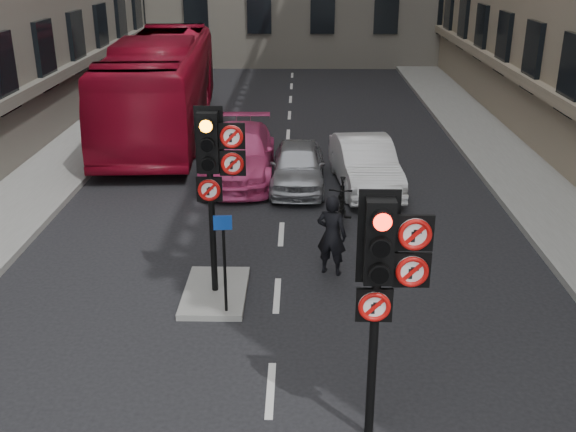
{
  "coord_description": "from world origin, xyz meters",
  "views": [
    {
      "loc": [
        0.42,
        -6.54,
        6.3
      ],
      "look_at": [
        0.25,
        2.68,
        2.6
      ],
      "focal_mm": 42.0,
      "sensor_mm": 36.0,
      "label": 1
    }
  ],
  "objects_px": {
    "signal_near": "(385,268)",
    "motorcyclist": "(332,235)",
    "signal_far": "(214,162)",
    "car_white": "(365,164)",
    "car_silver": "(298,165)",
    "motorcycle": "(341,204)",
    "bus_red": "(162,85)",
    "info_sign": "(224,250)",
    "car_pink": "(239,154)"
  },
  "relations": [
    {
      "from": "signal_near",
      "to": "signal_far",
      "type": "distance_m",
      "value": 4.77
    },
    {
      "from": "car_silver",
      "to": "info_sign",
      "type": "height_order",
      "value": "info_sign"
    },
    {
      "from": "signal_far",
      "to": "car_silver",
      "type": "bearing_deg",
      "value": 76.89
    },
    {
      "from": "motorcyclist",
      "to": "info_sign",
      "type": "relative_size",
      "value": 0.91
    },
    {
      "from": "car_pink",
      "to": "info_sign",
      "type": "height_order",
      "value": "info_sign"
    },
    {
      "from": "car_white",
      "to": "signal_far",
      "type": "bearing_deg",
      "value": -123.61
    },
    {
      "from": "car_white",
      "to": "info_sign",
      "type": "bearing_deg",
      "value": -119.47
    },
    {
      "from": "bus_red",
      "to": "car_silver",
      "type": "bearing_deg",
      "value": -54.17
    },
    {
      "from": "bus_red",
      "to": "signal_near",
      "type": "bearing_deg",
      "value": -73.49
    },
    {
      "from": "car_silver",
      "to": "info_sign",
      "type": "xyz_separation_m",
      "value": [
        -1.27,
        -7.19,
        0.71
      ]
    },
    {
      "from": "info_sign",
      "to": "signal_near",
      "type": "bearing_deg",
      "value": -58.29
    },
    {
      "from": "signal_near",
      "to": "car_white",
      "type": "bearing_deg",
      "value": 85.85
    },
    {
      "from": "signal_far",
      "to": "car_pink",
      "type": "xyz_separation_m",
      "value": [
        -0.23,
        7.22,
        -1.99
      ]
    },
    {
      "from": "signal_near",
      "to": "motorcyclist",
      "type": "height_order",
      "value": "signal_near"
    },
    {
      "from": "car_white",
      "to": "car_silver",
      "type": "bearing_deg",
      "value": 173.77
    },
    {
      "from": "car_pink",
      "to": "info_sign",
      "type": "distance_m",
      "value": 8.06
    },
    {
      "from": "signal_far",
      "to": "signal_near",
      "type": "bearing_deg",
      "value": -56.98
    },
    {
      "from": "motorcycle",
      "to": "info_sign",
      "type": "height_order",
      "value": "info_sign"
    },
    {
      "from": "bus_red",
      "to": "info_sign",
      "type": "bearing_deg",
      "value": -78.3
    },
    {
      "from": "motorcycle",
      "to": "signal_far",
      "type": "bearing_deg",
      "value": -118.21
    },
    {
      "from": "car_silver",
      "to": "car_pink",
      "type": "xyz_separation_m",
      "value": [
        -1.71,
        0.84,
        0.09
      ]
    },
    {
      "from": "signal_far",
      "to": "bus_red",
      "type": "height_order",
      "value": "signal_far"
    },
    {
      "from": "car_silver",
      "to": "signal_near",
      "type": "bearing_deg",
      "value": -82.75
    },
    {
      "from": "signal_far",
      "to": "motorcycle",
      "type": "xyz_separation_m",
      "value": [
        2.54,
        3.54,
        -2.13
      ]
    },
    {
      "from": "signal_near",
      "to": "motorcycle",
      "type": "relative_size",
      "value": 1.89
    },
    {
      "from": "car_silver",
      "to": "car_white",
      "type": "bearing_deg",
      "value": 0.74
    },
    {
      "from": "signal_near",
      "to": "info_sign",
      "type": "distance_m",
      "value": 4.17
    },
    {
      "from": "signal_far",
      "to": "motorcyclist",
      "type": "xyz_separation_m",
      "value": [
        2.19,
        1.01,
        -1.85
      ]
    },
    {
      "from": "car_silver",
      "to": "motorcyclist",
      "type": "distance_m",
      "value": 5.42
    },
    {
      "from": "car_silver",
      "to": "motorcycle",
      "type": "distance_m",
      "value": 3.03
    },
    {
      "from": "bus_red",
      "to": "signal_far",
      "type": "bearing_deg",
      "value": -78.27
    },
    {
      "from": "car_pink",
      "to": "info_sign",
      "type": "relative_size",
      "value": 2.62
    },
    {
      "from": "signal_near",
      "to": "car_white",
      "type": "xyz_separation_m",
      "value": [
        0.75,
        10.37,
        -1.89
      ]
    },
    {
      "from": "motorcycle",
      "to": "bus_red",
      "type": "bearing_deg",
      "value": 131.56
    },
    {
      "from": "signal_far",
      "to": "bus_red",
      "type": "relative_size",
      "value": 0.29
    },
    {
      "from": "signal_near",
      "to": "car_pink",
      "type": "xyz_separation_m",
      "value": [
        -2.83,
        11.22,
        -1.87
      ]
    },
    {
      "from": "signal_far",
      "to": "motorcyclist",
      "type": "height_order",
      "value": "signal_far"
    },
    {
      "from": "car_silver",
      "to": "motorcycle",
      "type": "xyz_separation_m",
      "value": [
        1.05,
        -2.84,
        -0.06
      ]
    },
    {
      "from": "signal_near",
      "to": "motorcycle",
      "type": "bearing_deg",
      "value": 90.46
    },
    {
      "from": "signal_near",
      "to": "car_pink",
      "type": "distance_m",
      "value": 11.72
    },
    {
      "from": "signal_far",
      "to": "car_pink",
      "type": "bearing_deg",
      "value": 91.8
    },
    {
      "from": "car_silver",
      "to": "motorcyclist",
      "type": "bearing_deg",
      "value": -81.36
    },
    {
      "from": "signal_near",
      "to": "car_silver",
      "type": "height_order",
      "value": "signal_near"
    },
    {
      "from": "car_silver",
      "to": "info_sign",
      "type": "relative_size",
      "value": 1.96
    },
    {
      "from": "signal_far",
      "to": "motorcyclist",
      "type": "distance_m",
      "value": 3.04
    },
    {
      "from": "car_white",
      "to": "info_sign",
      "type": "height_order",
      "value": "info_sign"
    },
    {
      "from": "car_pink",
      "to": "car_white",
      "type": "bearing_deg",
      "value": -14.24
    },
    {
      "from": "car_pink",
      "to": "bus_red",
      "type": "height_order",
      "value": "bus_red"
    },
    {
      "from": "car_pink",
      "to": "info_sign",
      "type": "bearing_deg",
      "value": -87.75
    },
    {
      "from": "signal_near",
      "to": "signal_far",
      "type": "xyz_separation_m",
      "value": [
        -2.6,
        4.0,
        0.12
      ]
    }
  ]
}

